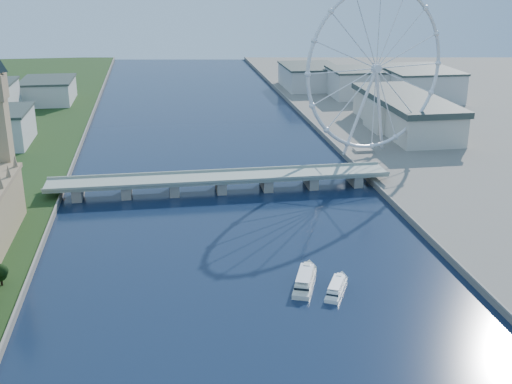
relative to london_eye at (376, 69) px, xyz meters
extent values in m
cube|color=gray|center=(-119.98, -55.08, -59.02)|extent=(220.00, 22.00, 2.00)
cube|color=gray|center=(-209.98, -55.08, -63.77)|extent=(6.00, 20.00, 7.50)
cube|color=gray|center=(-179.98, -55.08, -63.77)|extent=(6.00, 20.00, 7.50)
cube|color=gray|center=(-149.98, -55.08, -63.77)|extent=(6.00, 20.00, 7.50)
cube|color=gray|center=(-119.98, -55.08, -63.77)|extent=(6.00, 20.00, 7.50)
cube|color=gray|center=(-89.98, -55.08, -63.77)|extent=(6.00, 20.00, 7.50)
cube|color=gray|center=(-59.98, -55.08, -63.77)|extent=(6.00, 20.00, 7.50)
cube|color=gray|center=(-29.98, -55.08, -63.77)|extent=(6.00, 20.00, 7.50)
torus|color=silver|center=(0.02, -0.08, 0.48)|extent=(113.60, 39.12, 118.60)
cylinder|color=silver|center=(0.02, -0.08, 0.48)|extent=(7.25, 6.61, 6.00)
cube|color=gray|center=(-2.98, 9.92, -63.52)|extent=(14.00, 10.00, 2.00)
cube|color=beige|center=(-279.98, 74.92, -51.52)|extent=(40.00, 60.00, 26.00)
cube|color=beige|center=(-269.98, 244.92, -53.52)|extent=(50.00, 70.00, 22.00)
cube|color=beige|center=(60.02, 224.92, -50.52)|extent=(60.00, 60.00, 28.00)
cube|color=beige|center=(120.02, 204.92, -49.52)|extent=(70.00, 90.00, 30.00)
cube|color=beige|center=(20.02, 284.92, -52.52)|extent=(60.00, 80.00, 24.00)
camera|label=1|loc=(-158.00, -447.50, 70.50)|focal=45.00mm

